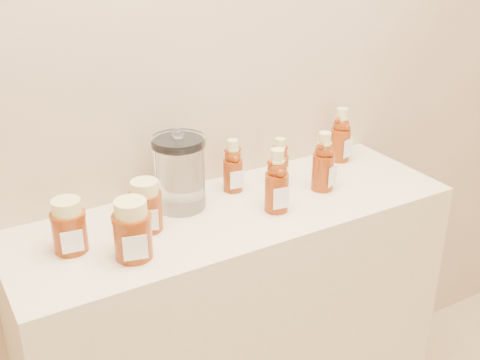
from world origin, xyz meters
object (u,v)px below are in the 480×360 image
bear_bottle_front_left (277,176)px  glass_canister (180,170)px  bear_bottle_back_left (233,162)px  honey_jar_left (69,226)px  display_table (236,344)px

bear_bottle_front_left → glass_canister: 0.25m
bear_bottle_front_left → glass_canister: glass_canister is taller
bear_bottle_back_left → honey_jar_left: bear_bottle_back_left is taller
bear_bottle_back_left → bear_bottle_front_left: bear_bottle_front_left is taller
honey_jar_left → display_table: bearing=6.0°
display_table → glass_canister: 0.58m
bear_bottle_back_left → glass_canister: bearing=-166.6°
display_table → bear_bottle_front_left: bear_bottle_front_left is taller
display_table → glass_canister: size_ratio=5.59×
bear_bottle_back_left → display_table: bearing=-108.8°
bear_bottle_back_left → honey_jar_left: 0.49m
display_table → bear_bottle_front_left: (0.09, -0.06, 0.55)m
bear_bottle_back_left → honey_jar_left: bearing=-162.2°
honey_jar_left → glass_canister: bearing=21.2°
glass_canister → bear_bottle_front_left: bearing=-35.0°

